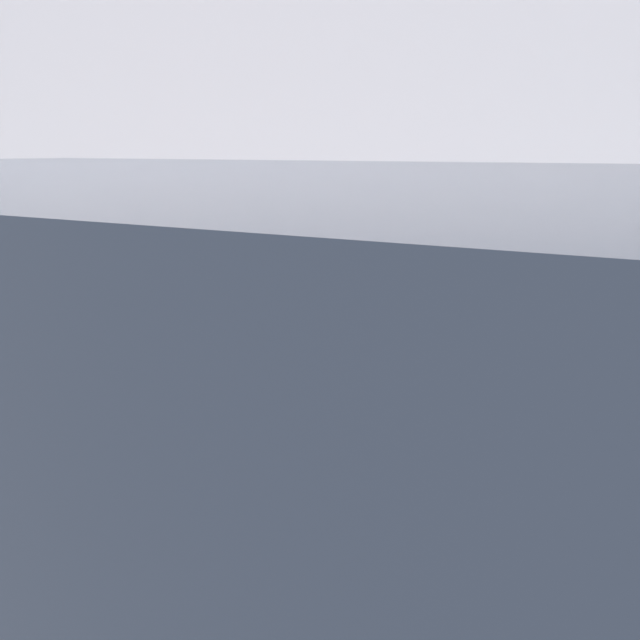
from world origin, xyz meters
TOP-DOWN VIEW (x-y plane):
  - sidewalk at (0.00, 2.20)m, footprint 24.00×2.80m
  - parking_meter at (0.28, 1.11)m, footprint 0.21×0.15m

SIDE VIEW (x-z plane):
  - sidewalk at x=0.00m, z-range 0.00..0.14m
  - parking_meter at x=0.28m, z-range 0.50..2.15m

